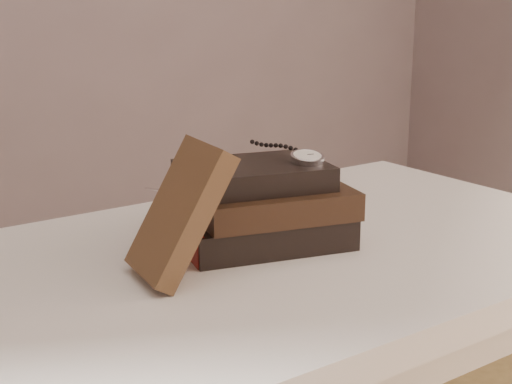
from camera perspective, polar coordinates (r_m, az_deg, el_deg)
table at (r=1.07m, az=1.49°, el=-8.76°), size 1.00×0.60×0.75m
book_stack at (r=1.04m, az=0.52°, el=-1.11°), size 0.26×0.21×0.11m
journal at (r=0.91m, az=-5.77°, el=-1.50°), size 0.12×0.12×0.17m
pocket_watch at (r=1.03m, az=3.61°, el=2.72°), size 0.06×0.15×0.02m
eyeglasses at (r=1.08m, az=-4.95°, el=0.12°), size 0.12×0.13×0.05m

